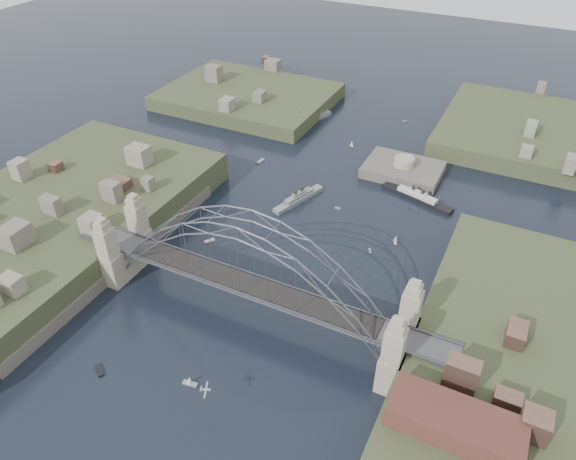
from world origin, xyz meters
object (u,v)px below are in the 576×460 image
Objects in this scene: bridge at (247,270)px; naval_cruiser_far at (311,119)px; fort_island at (402,175)px; wharf_shed at (456,422)px; ocean_liner at (417,197)px; naval_cruiser_near at (299,198)px.

naval_cruiser_far is (-27.24, 90.67, -11.38)m from bridge.
wharf_shed is at bearing -69.15° from fort_island.
naval_cruiser_near is at bearing -152.34° from ocean_liner.
wharf_shed is 78.78m from naval_cruiser_near.
bridge is at bearing -108.47° from ocean_liner.
wharf_shed is at bearing -47.05° from naval_cruiser_near.
wharf_shed is 1.13× the size of naval_cruiser_far.
naval_cruiser_far is 0.84× the size of ocean_liner.
fort_island is 1.26× the size of naval_cruiser_near.
bridge is 45.73m from naval_cruiser_near.
fort_island is at bearing 80.27° from bridge.
fort_island is 1.24× the size of naval_cruiser_far.
wharf_shed is (32.00, -84.00, 10.34)m from fort_island.
naval_cruiser_near is at bearing -69.29° from naval_cruiser_far.
fort_island is (12.00, 70.00, -12.66)m from bridge.
bridge is at bearing -73.28° from naval_cruiser_far.
fort_island is 1.04× the size of ocean_liner.
wharf_shed is 0.95× the size of ocean_liner.
ocean_liner is (-24.50, 72.37, -9.19)m from wharf_shed.
naval_cruiser_far is at bearing 106.72° from bridge.
naval_cruiser_far is (-71.24, 104.67, -9.05)m from wharf_shed.
naval_cruiser_near is (-21.32, -26.73, 1.16)m from fort_island.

